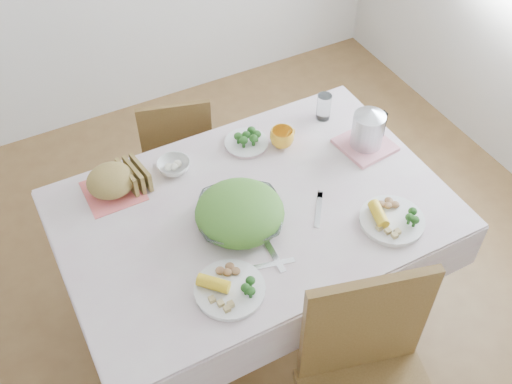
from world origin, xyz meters
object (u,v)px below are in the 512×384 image
yellow_mug (282,138)px  electric_kettle (369,125)px  dining_table (254,266)px  chair_far (175,138)px  salad_bowl (240,217)px  dinner_plate_right (392,220)px  dinner_plate_left (230,289)px

yellow_mug → electric_kettle: (0.31, -0.18, 0.08)m
electric_kettle → dining_table: bearing=-171.6°
chair_far → salad_bowl: bearing=100.7°
dining_table → electric_kettle: electric_kettle is taller
salad_bowl → electric_kettle: size_ratio=1.68×
chair_far → dinner_plate_right: chair_far is taller
dinner_plate_left → chair_far: bearing=78.0°
dining_table → chair_far: (-0.01, 0.85, 0.09)m
dining_table → dinner_plate_right: size_ratio=5.58×
chair_far → yellow_mug: (0.29, -0.59, 0.34)m
salad_bowl → electric_kettle: electric_kettle is taller
dinner_plate_left → electric_kettle: 0.94m
chair_far → dinner_plate_right: bearing=126.2°
chair_far → dinner_plate_left: (-0.25, -1.16, 0.31)m
chair_far → yellow_mug: size_ratio=7.62×
salad_bowl → dinner_plate_left: bearing=-123.4°
salad_bowl → dinner_plate_right: salad_bowl is taller
dining_table → salad_bowl: salad_bowl is taller
yellow_mug → dinner_plate_right: bearing=-75.1°
chair_far → salad_bowl: 0.97m
dinner_plate_left → dinner_plate_right: 0.69m
dinner_plate_left → yellow_mug: yellow_mug is taller
dining_table → dinner_plate_left: 0.57m
dining_table → yellow_mug: bearing=43.9°
dining_table → salad_bowl: size_ratio=4.41×
dinner_plate_left → electric_kettle: (0.85, 0.40, 0.11)m
dinner_plate_left → yellow_mug: bearing=47.2°
dinner_plate_left → electric_kettle: size_ratio=1.32×
dinner_plate_right → electric_kettle: (0.16, 0.40, 0.11)m
salad_bowl → dinner_plate_right: (0.52, -0.26, -0.03)m
chair_far → dining_table: bearing=106.3°
dining_table → chair_far: 0.86m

